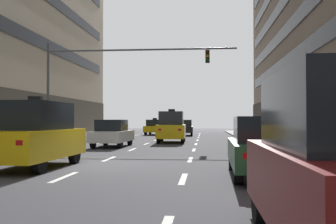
{
  "coord_description": "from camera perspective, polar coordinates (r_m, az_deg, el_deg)",
  "views": [
    {
      "loc": [
        3.82,
        -13.28,
        1.55
      ],
      "look_at": [
        0.55,
        21.14,
        2.29
      ],
      "focal_mm": 41.49,
      "sensor_mm": 36.0,
      "label": 1
    }
  ],
  "objects": [
    {
      "name": "lane_stripe_l2_s3",
      "position": [
        11.08,
        -15.0,
        -9.21
      ],
      "size": [
        0.16,
        2.0,
        0.01
      ],
      "primitive_type": "cube",
      "color": "silver",
      "rests_on": "ground"
    },
    {
      "name": "lane_stripe_l1_s10",
      "position": [
        45.86,
        -3.46,
        -3.15
      ],
      "size": [
        0.16,
        2.0,
        0.01
      ],
      "primitive_type": "cube",
      "color": "silver",
      "rests_on": "ground"
    },
    {
      "name": "lane_stripe_l3_s3",
      "position": [
        10.41,
        2.26,
        -9.77
      ],
      "size": [
        0.16,
        2.0,
        0.01
      ],
      "primitive_type": "cube",
      "color": "silver",
      "rests_on": "ground"
    },
    {
      "name": "lane_stripe_l2_s6",
      "position": [
        25.61,
        -3.18,
        -4.68
      ],
      "size": [
        0.16,
        2.0,
        0.01
      ],
      "primitive_type": "cube",
      "color": "silver",
      "rests_on": "ground"
    },
    {
      "name": "lane_stripe_l3_s10",
      "position": [
        45.31,
        4.7,
        -3.17
      ],
      "size": [
        0.16,
        2.0,
        0.01
      ],
      "primitive_type": "cube",
      "color": "silver",
      "rests_on": "ground"
    },
    {
      "name": "lane_stripe_l2_s7",
      "position": [
        30.56,
        -1.77,
        -4.12
      ],
      "size": [
        0.16,
        2.0,
        0.01
      ],
      "primitive_type": "cube",
      "color": "silver",
      "rests_on": "ground"
    },
    {
      "name": "lane_stripe_l3_s6",
      "position": [
        25.33,
        4.13,
        -4.72
      ],
      "size": [
        0.16,
        2.0,
        0.01
      ],
      "primitive_type": "cube",
      "color": "silver",
      "rests_on": "ground"
    },
    {
      "name": "lane_stripe_l1_s8",
      "position": [
        36.01,
        -5.92,
        -3.68
      ],
      "size": [
        0.16,
        2.0,
        0.01
      ],
      "primitive_type": "cube",
      "color": "silver",
      "rests_on": "ground"
    },
    {
      "name": "lane_stripe_l1_s6",
      "position": [
        26.3,
        -10.22,
        -4.57
      ],
      "size": [
        0.16,
        2.0,
        0.01
      ],
      "primitive_type": "cube",
      "color": "silver",
      "rests_on": "ground"
    },
    {
      "name": "ground_plane",
      "position": [
        13.91,
        -10.65,
        -7.61
      ],
      "size": [
        120.0,
        120.0,
        0.0
      ],
      "primitive_type": "plane",
      "color": "#38383D"
    },
    {
      "name": "car_parked_1",
      "position": [
        10.96,
        14.01,
        -5.05
      ],
      "size": [
        1.94,
        4.45,
        1.65
      ],
      "color": "black",
      "rests_on": "ground"
    },
    {
      "name": "lane_stripe_l2_s5",
      "position": [
        20.7,
        -5.25,
        -5.5
      ],
      "size": [
        0.16,
        2.0,
        0.01
      ],
      "primitive_type": "cube",
      "color": "silver",
      "rests_on": "ground"
    },
    {
      "name": "lane_stripe_l3_s4",
      "position": [
        15.37,
        3.29,
        -7.0
      ],
      "size": [
        0.16,
        2.0,
        0.01
      ],
      "primitive_type": "cube",
      "color": "silver",
      "rests_on": "ground"
    },
    {
      "name": "taxi_driving_4",
      "position": [
        41.56,
        -1.92,
        -2.26
      ],
      "size": [
        1.97,
        4.37,
        1.79
      ],
      "color": "black",
      "rests_on": "ground"
    },
    {
      "name": "lane_stripe_l1_s4",
      "position": [
        16.91,
        -19.44,
        -6.4
      ],
      "size": [
        0.16,
        2.0,
        0.01
      ],
      "primitive_type": "cube",
      "color": "silver",
      "rests_on": "ground"
    },
    {
      "name": "lane_stripe_l1_s9",
      "position": [
        40.93,
        -4.54,
        -3.38
      ],
      "size": [
        0.16,
        2.0,
        0.01
      ],
      "primitive_type": "cube",
      "color": "silver",
      "rests_on": "ground"
    },
    {
      "name": "lane_stripe_l1_s5",
      "position": [
        21.53,
        -13.82,
        -5.31
      ],
      "size": [
        0.16,
        2.0,
        0.01
      ],
      "primitive_type": "cube",
      "color": "silver",
      "rests_on": "ground"
    },
    {
      "name": "car_driving_2",
      "position": [
        22.46,
        -17.66,
        -2.95
      ],
      "size": [
        2.04,
        4.65,
        1.73
      ],
      "color": "black",
      "rests_on": "ground"
    },
    {
      "name": "car_driving_1",
      "position": [
        39.6,
        2.36,
        -2.33
      ],
      "size": [
        1.94,
        4.32,
        1.6
      ],
      "color": "black",
      "rests_on": "ground"
    },
    {
      "name": "lane_stripe_l3_s7",
      "position": [
        30.33,
        4.35,
        -4.14
      ],
      "size": [
        0.16,
        2.0,
        0.01
      ],
      "primitive_type": "cube",
      "color": "silver",
      "rests_on": "ground"
    },
    {
      "name": "lane_stripe_l2_s8",
      "position": [
        35.52,
        -0.76,
        -3.72
      ],
      "size": [
        0.16,
        2.0,
        0.01
      ],
      "primitive_type": "cube",
      "color": "silver",
      "rests_on": "ground"
    },
    {
      "name": "taxi_driving_5",
      "position": [
        13.38,
        -18.91,
        -3.21
      ],
      "size": [
        2.02,
        4.51,
        2.33
      ],
      "color": "black",
      "rests_on": "ground"
    },
    {
      "name": "traffic_signal_0",
      "position": [
        26.71,
        -8.94,
        6.07
      ],
      "size": [
        12.92,
        0.35,
        6.74
      ],
      "color": "#4C4C51",
      "rests_on": "sidewalk_left"
    },
    {
      "name": "car_driving_3",
      "position": [
        22.94,
        -8.2,
        -3.14
      ],
      "size": [
        1.84,
        4.25,
        1.58
      ],
      "color": "black",
      "rests_on": "ground"
    },
    {
      "name": "taxi_driving_0",
      "position": [
        27.16,
        0.54,
        -2.23
      ],
      "size": [
        1.98,
        4.49,
        2.33
      ],
      "color": "black",
      "rests_on": "ground"
    },
    {
      "name": "lane_stripe_l2_s4",
      "position": [
        15.83,
        -8.63,
        -6.82
      ],
      "size": [
        0.16,
        2.0,
        0.01
      ],
      "primitive_type": "cube",
      "color": "silver",
      "rests_on": "ground"
    },
    {
      "name": "lane_stripe_l3_s8",
      "position": [
        35.32,
        4.5,
        -3.73
      ],
      "size": [
        0.16,
        2.0,
        0.01
      ],
      "primitive_type": "cube",
      "color": "silver",
      "rests_on": "ground"
    },
    {
      "name": "lane_stripe_l3_s5",
      "position": [
        20.35,
        3.82,
        -5.58
      ],
      "size": [
        0.16,
        2.0,
        0.01
      ],
      "primitive_type": "cube",
      "color": "silver",
      "rests_on": "ground"
    },
    {
      "name": "lane_stripe_l3_s9",
      "position": [
        40.31,
        4.61,
        -3.42
      ],
      "size": [
        0.16,
        2.0,
        0.01
      ],
      "primitive_type": "cube",
      "color": "silver",
      "rests_on": "ground"
    },
    {
      "name": "lane_stripe_l1_s7",
      "position": [
        31.13,
        -7.73,
        -4.06
      ],
      "size": [
        0.16,
        2.0,
        0.01
      ],
      "primitive_type": "cube",
      "color": "silver",
      "rests_on": "ground"
    },
    {
      "name": "lane_stripe_l2_s9",
      "position": [
        40.49,
        0.0,
        -3.41
      ],
      "size": [
        0.16,
        2.0,
        0.01
      ],
      "primitive_type": "cube",
      "color": "silver",
      "rests_on": "ground"
    },
    {
      "name": "lane_stripe_l2_s10",
      "position": [
        45.47,
        0.6,
        -3.17
      ],
      "size": [
        0.16,
        2.0,
        0.01
      ],
      "primitive_type": "cube",
      "color": "silver",
      "rests_on": "ground"
    }
  ]
}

